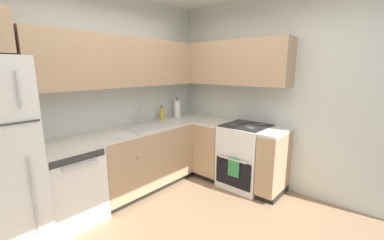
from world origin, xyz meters
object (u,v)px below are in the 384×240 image
dishwasher (70,185)px  soap_bottle (162,113)px  paper_towel_roll (177,109)px  oven_range (245,155)px

dishwasher → soap_bottle: (1.55, 0.18, 0.57)m
soap_bottle → paper_towel_roll: 0.33m
oven_range → paper_towel_roll: 1.35m
dishwasher → paper_towel_roll: (1.88, 0.16, 0.61)m
paper_towel_roll → oven_range: bearing=-81.3°
dishwasher → soap_bottle: 1.67m
dishwasher → oven_range: oven_range is taller
soap_bottle → dishwasher: bearing=-173.4°
dishwasher → oven_range: bearing=-26.8°
oven_range → soap_bottle: (-0.51, 1.22, 0.55)m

